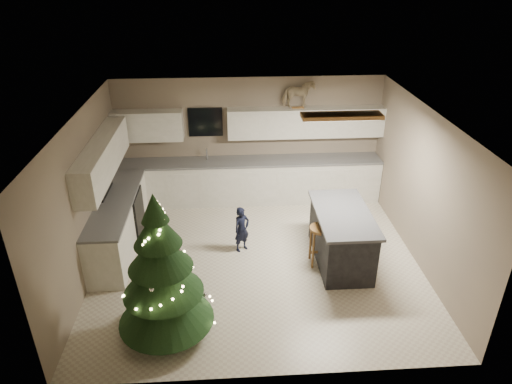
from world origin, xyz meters
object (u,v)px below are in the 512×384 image
island (341,237)px  bar_stool (320,236)px  toddler (242,229)px  rocking_horse (298,94)px  christmas_tree (162,279)px

island → bar_stool: (-0.37, -0.06, 0.06)m
island → bar_stool: bearing=-171.2°
toddler → rocking_horse: size_ratio=1.26×
bar_stool → toddler: toddler is taller
island → christmas_tree: size_ratio=0.78×
christmas_tree → toddler: (1.13, 1.93, -0.47)m
bar_stool → toddler: bearing=159.6°
island → christmas_tree: 3.21m
island → bar_stool: island is taller
bar_stool → toddler: size_ratio=0.84×
island → toddler: bearing=165.7°
bar_stool → toddler: (-1.30, 0.49, -0.11)m
bar_stool → rocking_horse: size_ratio=1.06×
island → toddler: 1.73m
christmas_tree → rocking_horse: size_ratio=3.24×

